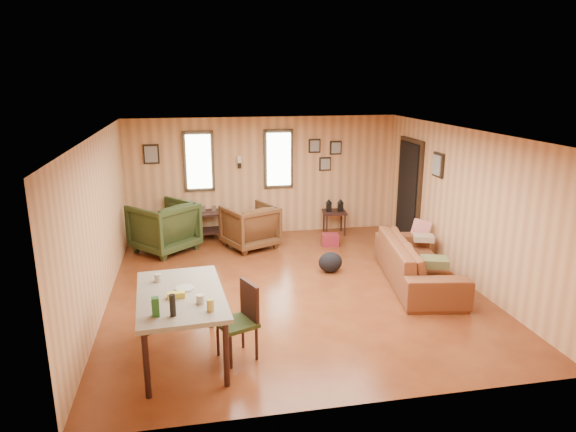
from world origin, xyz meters
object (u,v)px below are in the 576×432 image
object	(u,v)px
recliner_green	(164,224)
side_table	(334,210)
end_table	(209,220)
sofa	(418,255)
recliner_brown	(250,224)
dining_table	(181,300)

from	to	relation	value
recliner_green	side_table	world-z (taller)	recliner_green
end_table	side_table	distance (m)	2.56
sofa	recliner_brown	distance (m)	3.29
recliner_green	dining_table	world-z (taller)	dining_table
recliner_green	end_table	size ratio (longest dim) A/B	1.47
recliner_brown	dining_table	size ratio (longest dim) A/B	0.55
recliner_brown	side_table	xyz separation A→B (m)	(1.82, 0.52, 0.05)
recliner_green	side_table	size ratio (longest dim) A/B	1.37
recliner_green	dining_table	distance (m)	3.99
sofa	dining_table	size ratio (longest dim) A/B	1.42
recliner_green	sofa	bearing A→B (deg)	107.88
recliner_green	recliner_brown	bearing A→B (deg)	135.12
recliner_brown	end_table	distance (m)	0.99
side_table	sofa	bearing A→B (deg)	-78.26
recliner_brown	recliner_green	xyz separation A→B (m)	(-1.60, 0.09, 0.06)
end_table	side_table	world-z (taller)	side_table
sofa	recliner_green	distance (m)	4.63
recliner_brown	end_table	world-z (taller)	recliner_brown
sofa	recliner_brown	world-z (taller)	sofa
recliner_brown	side_table	distance (m)	1.89
sofa	side_table	world-z (taller)	sofa
side_table	dining_table	bearing A→B (deg)	-124.78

